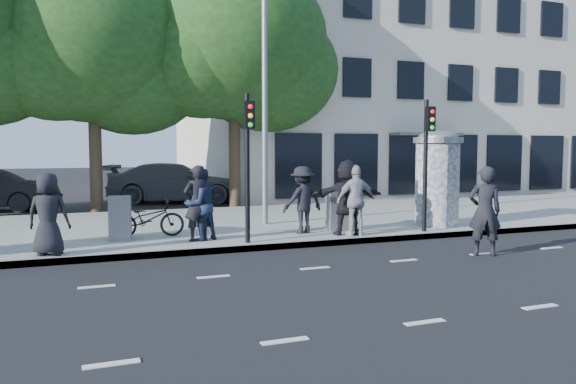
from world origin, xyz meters
name	(u,v)px	position (x,y,z in m)	size (l,w,h in m)	color
ground	(349,285)	(0.00, 0.00, 0.00)	(120.00, 120.00, 0.00)	black
sidewalk	(231,224)	(0.00, 7.50, 0.07)	(40.00, 8.00, 0.15)	gray
curb	(277,246)	(0.00, 3.55, 0.07)	(40.00, 0.10, 0.16)	slate
lane_dash_near	(425,322)	(0.00, -2.20, 0.00)	(32.00, 0.12, 0.01)	silver
lane_dash_far	(315,268)	(0.00, 1.40, 0.00)	(32.00, 0.12, 0.01)	silver
ad_column_right	(437,176)	(5.20, 4.70, 1.54)	(1.36, 1.36, 2.65)	beige
traffic_pole_near	(248,152)	(-0.60, 3.79, 2.23)	(0.22, 0.31, 3.40)	black
traffic_pole_far	(427,151)	(4.20, 3.79, 2.23)	(0.22, 0.31, 3.40)	black
street_lamp	(265,59)	(0.80, 6.63, 4.79)	(0.25, 0.93, 8.00)	slate
tree_near_left	(92,40)	(-3.50, 12.70, 6.06)	(6.80, 6.80, 8.97)	#38281C
tree_center	(234,41)	(1.50, 12.30, 6.31)	(7.00, 7.00, 9.30)	#38281C
building	(375,83)	(12.00, 19.99, 5.99)	(20.30, 15.85, 12.00)	beige
ped_a	(48,214)	(-4.79, 3.85, 0.99)	(0.82, 0.53, 1.68)	black
ped_b	(197,203)	(-1.62, 4.50, 1.04)	(0.65, 0.42, 1.77)	black
ped_c	(200,205)	(-1.54, 4.56, 0.99)	(0.82, 0.64, 1.68)	#1C2946
ped_d	(303,200)	(1.13, 4.73, 1.00)	(1.10, 0.63, 1.71)	black
ped_e	(356,200)	(2.19, 3.85, 1.03)	(1.03, 0.59, 1.76)	#A3A4A6
ped_f	(347,197)	(2.07, 4.07, 1.09)	(1.75, 0.63, 1.89)	black
man_road	(485,211)	(3.93, 1.27, 0.96)	(0.70, 0.46, 1.93)	black
bicycle	(148,219)	(-2.62, 5.49, 0.60)	(1.72, 0.60, 0.90)	black
cabinet_left	(120,218)	(-3.30, 5.22, 0.67)	(0.50, 0.36, 1.05)	slate
cabinet_right	(337,210)	(2.15, 4.81, 0.69)	(0.52, 0.38, 1.08)	gray
car_right	(176,183)	(-0.18, 15.51, 0.83)	(5.72, 2.32, 1.66)	slate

